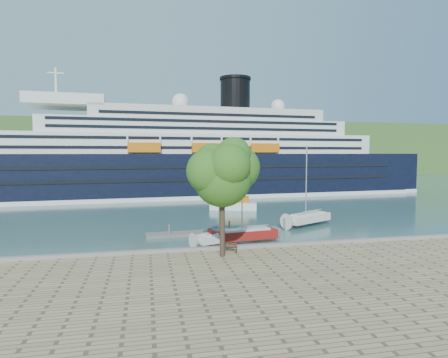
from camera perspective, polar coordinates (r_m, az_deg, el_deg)
ground at (r=36.85m, az=3.56°, el=-11.85°), size 400.00×400.00×0.00m
far_hillside at (r=179.43m, az=-8.83°, el=4.57°), size 400.00×50.00×24.00m
quay_coping at (r=36.37m, az=3.65°, el=-10.19°), size 220.00×0.50×0.30m
cruise_ship at (r=87.51m, az=-6.62°, el=6.58°), size 125.89×25.59×28.08m
park_bench at (r=34.57m, az=0.73°, el=-10.29°), size 1.77×1.16×1.05m
promenade_tree at (r=32.48m, az=-0.26°, el=-2.08°), size 6.79×6.79×11.24m
floating_pontoon at (r=47.10m, az=-1.43°, el=-8.10°), size 16.98×2.85×0.38m
sailboat_white_near at (r=40.77m, az=-0.19°, el=-4.17°), size 6.84×4.02×8.54m
sailboat_red at (r=41.52m, az=3.45°, el=-3.15°), size 7.78×2.99×9.80m
sailboat_white_far at (r=52.76m, az=12.79°, el=-1.33°), size 8.26×5.74×10.50m
tender_launch at (r=66.67m, az=1.43°, el=-3.68°), size 8.80×5.12×2.30m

